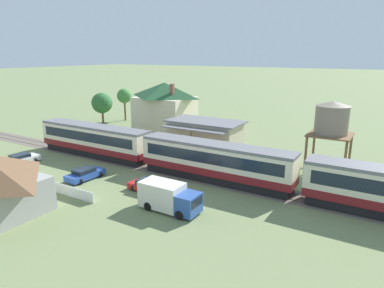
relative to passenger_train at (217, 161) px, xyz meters
name	(u,v)px	position (x,y,z in m)	size (l,w,h in m)	color
ground_plane	(265,189)	(5.19, 0.47, -2.31)	(600.00, 600.00, 0.00)	#707F51
passenger_train	(217,161)	(0.00, 0.00, 0.00)	(53.62, 2.97, 4.16)	maroon
railway_track	(231,184)	(1.69, 0.00, -2.30)	(112.04, 3.60, 0.04)	#665B51
station_building	(205,136)	(-6.65, 9.42, -0.08)	(10.34, 6.89, 4.40)	#BCB293
station_house_dark_green_roof	(165,107)	(-18.70, 16.75, 2.11)	(9.95, 7.75, 8.54)	beige
water_tower	(332,120)	(9.62, 8.85, 3.92)	(4.58, 4.58, 8.27)	brown
picket_fence_front	(19,176)	(-18.25, -10.97, -1.78)	(22.38, 0.06, 1.05)	white
parked_car_white	(21,159)	(-23.68, -7.22, -1.71)	(2.47, 4.35, 1.23)	white
parked_car_blue	(85,174)	(-12.63, -6.90, -1.71)	(2.39, 4.34, 1.24)	#284CA8
parked_car_red	(150,186)	(-4.47, -5.96, -1.74)	(4.42, 1.86, 1.18)	red
delivery_truck_blue	(168,197)	(-0.39, -8.53, -1.05)	(5.47, 2.18, 2.46)	#2D519E
yard_tree_0	(124,96)	(-31.80, 21.12, 2.66)	(2.97, 2.97, 6.52)	brown
yard_tree_1	(102,103)	(-33.72, 16.75, 1.63)	(4.00, 4.00, 5.96)	brown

